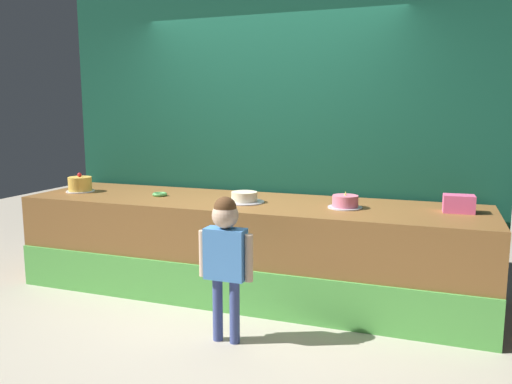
{
  "coord_description": "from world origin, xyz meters",
  "views": [
    {
      "loc": [
        1.55,
        -3.57,
        1.61
      ],
      "look_at": [
        0.15,
        0.31,
        0.95
      ],
      "focal_mm": 35.57,
      "sensor_mm": 36.0,
      "label": 1
    }
  ],
  "objects_px": {
    "child_figure": "(226,249)",
    "donut": "(160,194)",
    "pink_box": "(459,204)",
    "cake_left": "(80,184)",
    "cake_right": "(345,202)",
    "cake_center": "(244,198)"
  },
  "relations": [
    {
      "from": "pink_box",
      "to": "donut",
      "type": "distance_m",
      "value": 2.58
    },
    {
      "from": "pink_box",
      "to": "donut",
      "type": "height_order",
      "value": "pink_box"
    },
    {
      "from": "donut",
      "to": "cake_right",
      "type": "xyz_separation_m",
      "value": [
        1.72,
        -0.0,
        0.03
      ]
    },
    {
      "from": "pink_box",
      "to": "cake_left",
      "type": "xyz_separation_m",
      "value": [
        -3.44,
        -0.16,
        0.0
      ]
    },
    {
      "from": "donut",
      "to": "cake_left",
      "type": "bearing_deg",
      "value": -177.21
    },
    {
      "from": "donut",
      "to": "child_figure",
      "type": "bearing_deg",
      "value": -41.73
    },
    {
      "from": "cake_center",
      "to": "cake_right",
      "type": "bearing_deg",
      "value": 3.03
    },
    {
      "from": "child_figure",
      "to": "pink_box",
      "type": "bearing_deg",
      "value": 35.43
    },
    {
      "from": "donut",
      "to": "cake_center",
      "type": "relative_size",
      "value": 0.39
    },
    {
      "from": "donut",
      "to": "cake_left",
      "type": "xyz_separation_m",
      "value": [
        -0.86,
        -0.04,
        0.06
      ]
    },
    {
      "from": "cake_center",
      "to": "donut",
      "type": "bearing_deg",
      "value": 176.83
    },
    {
      "from": "child_figure",
      "to": "cake_right",
      "type": "height_order",
      "value": "child_figure"
    },
    {
      "from": "child_figure",
      "to": "donut",
      "type": "xyz_separation_m",
      "value": [
        -1.07,
        0.96,
        0.17
      ]
    },
    {
      "from": "pink_box",
      "to": "donut",
      "type": "xyz_separation_m",
      "value": [
        -2.58,
        -0.11,
        -0.05
      ]
    },
    {
      "from": "child_figure",
      "to": "cake_center",
      "type": "height_order",
      "value": "child_figure"
    },
    {
      "from": "cake_center",
      "to": "cake_right",
      "type": "relative_size",
      "value": 1.24
    },
    {
      "from": "pink_box",
      "to": "cake_left",
      "type": "relative_size",
      "value": 0.85
    },
    {
      "from": "cake_center",
      "to": "cake_right",
      "type": "xyz_separation_m",
      "value": [
        0.86,
        0.05,
        0.01
      ]
    },
    {
      "from": "cake_left",
      "to": "cake_right",
      "type": "relative_size",
      "value": 0.97
    },
    {
      "from": "child_figure",
      "to": "donut",
      "type": "height_order",
      "value": "child_figure"
    },
    {
      "from": "donut",
      "to": "cake_center",
      "type": "height_order",
      "value": "cake_center"
    },
    {
      "from": "child_figure",
      "to": "cake_center",
      "type": "bearing_deg",
      "value": 103.23
    }
  ]
}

